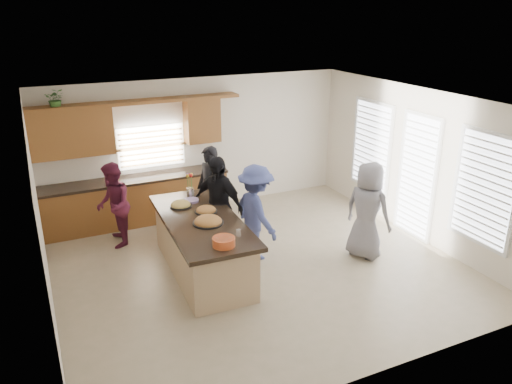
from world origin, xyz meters
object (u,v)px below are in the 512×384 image
woman_right_back (256,213)px  salad_bowl (224,241)px  island (203,247)px  woman_left_mid (114,205)px  woman_left_back (210,190)px  woman_right_front (368,211)px  woman_left_front (218,205)px

woman_right_back → salad_bowl: bearing=131.6°
island → salad_bowl: 1.20m
island → salad_bowl: bearing=-89.1°
woman_left_mid → woman_right_back: bearing=62.0°
woman_left_back → woman_right_front: 3.00m
woman_left_back → woman_right_back: bearing=-13.3°
salad_bowl → woman_left_front: bearing=72.1°
woman_left_back → woman_left_front: size_ratio=0.95×
woman_left_back → woman_left_front: (-0.18, -0.91, 0.04)m
island → woman_left_back: bearing=67.5°
woman_left_mid → island: bearing=42.5°
woman_left_front → woman_right_back: bearing=16.2°
woman_left_back → woman_right_front: size_ratio=0.98×
woman_left_front → woman_right_back: size_ratio=1.05×
salad_bowl → woman_left_mid: woman_left_mid is taller
salad_bowl → woman_right_front: size_ratio=0.19×
woman_left_mid → woman_left_back: bearing=93.6°
woman_left_back → woman_right_front: (2.08, -2.16, 0.02)m
woman_left_mid → woman_right_front: (3.88, -2.29, 0.08)m
island → woman_right_front: 2.87m
woman_left_front → woman_right_front: 2.58m
woman_left_front → woman_left_mid: bearing=-152.4°
salad_bowl → woman_left_front: 1.71m
woman_right_back → woman_right_front: (1.76, -0.76, 0.02)m
salad_bowl → woman_right_back: size_ratio=0.19×
island → salad_bowl: size_ratio=8.40×
woman_left_front → woman_right_back: woman_left_front is taller
woman_right_back → island: bearing=88.6°
woman_left_mid → woman_right_back: (2.12, -1.53, 0.06)m
woman_right_front → salad_bowl: bearing=74.2°
salad_bowl → woman_left_back: (0.71, 2.53, -0.18)m
woman_left_mid → woman_left_front: woman_left_front is taller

